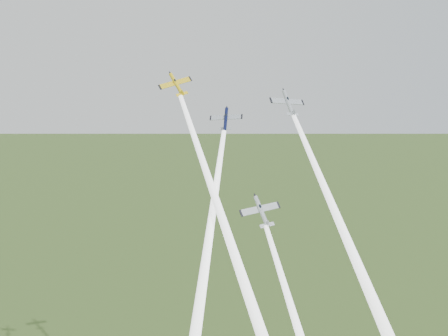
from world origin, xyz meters
TOP-DOWN VIEW (x-y plane):
  - plane_yellow at (-8.98, 2.44)m, footprint 9.85×7.49m
  - smoke_trail_yellow at (0.66, -22.99)m, footprint 20.91×49.71m
  - plane_navy at (1.11, 0.06)m, footprint 7.97×7.25m
  - smoke_trail_navy at (-5.68, -21.92)m, footprint 15.40×42.60m
  - plane_silver_right at (14.75, 1.61)m, footprint 9.67×9.04m
  - smoke_trail_silver_right at (22.12, -19.26)m, footprint 16.42×40.51m
  - plane_silver_low at (6.70, -11.38)m, footprint 10.55×8.39m

SIDE VIEW (x-z plane):
  - smoke_trail_navy at x=-5.68m, z-range 49.65..99.81m
  - smoke_trail_yellow at x=0.66m, z-range 47.02..106.90m
  - smoke_trail_silver_right at x=22.12m, z-range 54.76..102.89m
  - plane_silver_low at x=6.70m, z-range 80.08..88.33m
  - plane_navy at x=1.11m, z-range 98.20..104.57m
  - plane_silver_right at x=14.75m, z-range 100.55..108.40m
  - plane_yellow at x=-8.98m, z-range 104.51..112.45m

